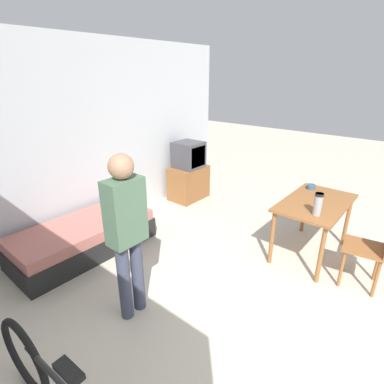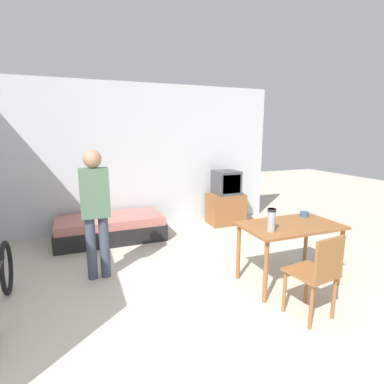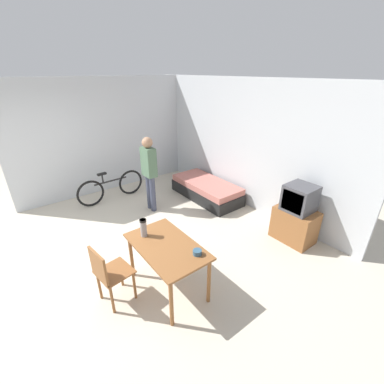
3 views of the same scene
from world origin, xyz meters
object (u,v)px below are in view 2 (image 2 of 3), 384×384
(person_standing, at_px, (95,206))
(mate_bowl, at_px, (304,214))
(tv, at_px, (226,200))
(thermos_flask, at_px, (271,219))
(daybed, at_px, (111,228))
(dining_table, at_px, (290,232))
(wooden_chair, at_px, (318,272))

(person_standing, relative_size, mate_bowl, 14.56)
(tv, distance_m, thermos_flask, 2.70)
(daybed, bearing_deg, thermos_flask, -58.36)
(person_standing, bearing_deg, dining_table, -23.85)
(person_standing, bearing_deg, tv, 29.86)
(thermos_flask, height_order, mate_bowl, thermos_flask)
(dining_table, xyz_separation_m, person_standing, (-2.16, 0.96, 0.30))
(dining_table, bearing_deg, mate_bowl, 27.78)
(tv, xyz_separation_m, dining_table, (-0.40, -2.43, 0.16))
(wooden_chair, relative_size, person_standing, 0.54)
(tv, distance_m, mate_bowl, 2.24)
(thermos_flask, bearing_deg, dining_table, 19.05)
(daybed, bearing_deg, person_standing, -102.39)
(mate_bowl, bearing_deg, thermos_flask, -156.35)
(wooden_chair, bearing_deg, thermos_flask, 102.09)
(mate_bowl, bearing_deg, person_standing, 163.60)
(tv, relative_size, thermos_flask, 4.14)
(tv, xyz_separation_m, mate_bowl, (-0.01, -2.22, 0.29))
(daybed, relative_size, person_standing, 1.11)
(daybed, bearing_deg, wooden_chair, -61.78)
(person_standing, xyz_separation_m, mate_bowl, (2.55, -0.75, -0.17))
(thermos_flask, relative_size, mate_bowl, 2.33)
(daybed, relative_size, tv, 1.67)
(dining_table, relative_size, mate_bowl, 10.59)
(tv, bearing_deg, person_standing, -150.14)
(daybed, xyz_separation_m, mate_bowl, (2.26, -2.09, 0.57))
(daybed, height_order, tv, tv)
(tv, distance_m, dining_table, 2.47)
(tv, height_order, thermos_flask, tv)
(daybed, xyz_separation_m, person_standing, (-0.29, -1.34, 0.74))
(wooden_chair, bearing_deg, tv, 78.40)
(daybed, height_order, mate_bowl, mate_bowl)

